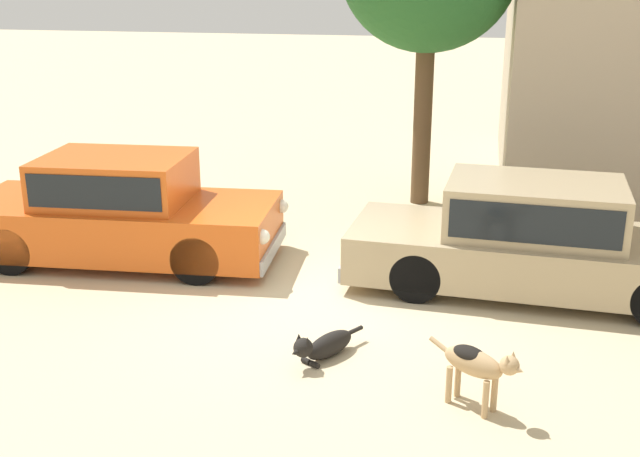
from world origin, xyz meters
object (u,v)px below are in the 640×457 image
object	(u,v)px
parked_sedan_second	(535,238)
stray_dog_tan	(477,364)
stray_dog_spotted	(323,345)
parked_sedan_nearest	(120,209)

from	to	relation	value
parked_sedan_second	stray_dog_tan	bearing A→B (deg)	-98.62
stray_dog_spotted	stray_dog_tan	world-z (taller)	stray_dog_tan
parked_sedan_second	stray_dog_spotted	xyz separation A→B (m)	(-2.22, -2.38, -0.55)
parked_sedan_second	stray_dog_tan	size ratio (longest dim) A/B	5.44
parked_sedan_second	stray_dog_tan	world-z (taller)	parked_sedan_second
stray_dog_tan	parked_sedan_second	bearing A→B (deg)	109.47
parked_sedan_second	stray_dog_tan	xyz separation A→B (m)	(-0.65, -3.05, -0.24)
parked_sedan_nearest	parked_sedan_second	bearing A→B (deg)	-4.07
parked_sedan_second	stray_dog_spotted	distance (m)	3.31
stray_dog_spotted	stray_dog_tan	bearing A→B (deg)	98.62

